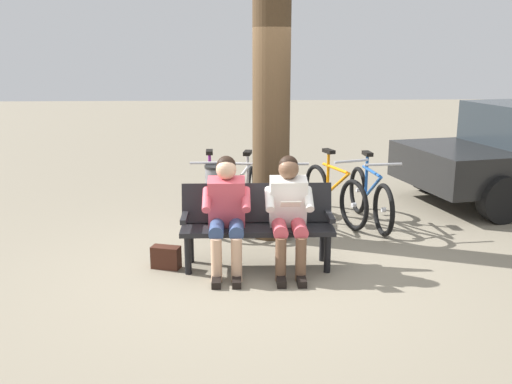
% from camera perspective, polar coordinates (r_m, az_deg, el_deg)
% --- Properties ---
extents(ground_plane, '(40.00, 40.00, 0.00)m').
position_cam_1_polar(ground_plane, '(6.15, -0.05, -7.62)').
color(ground_plane, gray).
extents(bench, '(1.61, 0.51, 0.87)m').
position_cam_1_polar(bench, '(6.12, 0.11, -2.71)').
color(bench, black).
rests_on(bench, ground).
extents(person_reading, '(0.50, 0.77, 1.20)m').
position_cam_1_polar(person_reading, '(5.94, 3.26, -1.67)').
color(person_reading, white).
rests_on(person_reading, ground).
extents(person_companion, '(0.50, 0.77, 1.20)m').
position_cam_1_polar(person_companion, '(5.92, -2.93, -1.73)').
color(person_companion, '#D84C59').
rests_on(person_companion, ground).
extents(handbag, '(0.33, 0.22, 0.24)m').
position_cam_1_polar(handbag, '(6.21, -8.88, -6.39)').
color(handbag, '#3F1E14').
rests_on(handbag, ground).
extents(tree_trunk, '(0.45, 0.45, 3.72)m').
position_cam_1_polar(tree_trunk, '(6.86, 1.54, 10.62)').
color(tree_trunk, '#4C3823').
rests_on(tree_trunk, ground).
extents(litter_bin, '(0.35, 0.35, 0.86)m').
position_cam_1_polar(litter_bin, '(7.26, -3.68, -0.66)').
color(litter_bin, slate).
rests_on(litter_bin, ground).
extents(bicycle_green, '(0.48, 1.68, 0.94)m').
position_cam_1_polar(bicycle_green, '(7.75, 11.19, -0.50)').
color(bicycle_green, black).
rests_on(bicycle_green, ground).
extents(bicycle_orange, '(0.67, 1.61, 0.94)m').
position_cam_1_polar(bicycle_orange, '(7.86, 7.71, -0.16)').
color(bicycle_orange, black).
rests_on(bicycle_orange, ground).
extents(bicycle_silver, '(0.48, 1.68, 0.94)m').
position_cam_1_polar(bicycle_silver, '(7.65, 2.99, -0.45)').
color(bicycle_silver, black).
rests_on(bicycle_silver, ground).
extents(bicycle_red, '(0.50, 1.66, 0.94)m').
position_cam_1_polar(bicycle_red, '(7.65, -1.04, -0.41)').
color(bicycle_red, black).
rests_on(bicycle_red, ground).
extents(bicycle_blue, '(0.48, 1.68, 0.94)m').
position_cam_1_polar(bicycle_blue, '(7.73, -4.56, -0.31)').
color(bicycle_blue, black).
rests_on(bicycle_blue, ground).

